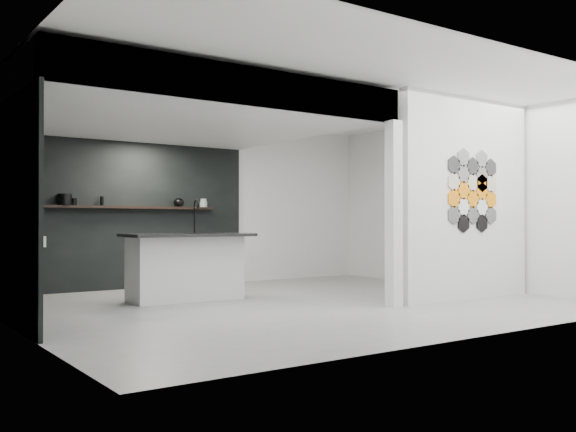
{
  "coord_description": "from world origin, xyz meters",
  "views": [
    {
      "loc": [
        -4.94,
        -6.85,
        1.07
      ],
      "look_at": [
        0.1,
        0.3,
        1.15
      ],
      "focal_mm": 40.0,
      "sensor_mm": 36.0,
      "label": 1
    }
  ],
  "objects_px": {
    "wall_basin": "(21,241)",
    "kettle": "(179,202)",
    "partition_panel": "(467,198)",
    "glass_bowl": "(203,204)",
    "bottle_dark": "(102,201)",
    "utensil_cup": "(74,202)",
    "stockpot": "(65,199)",
    "glass_vase": "(203,203)",
    "kitchen_island": "(186,266)"
  },
  "relations": [
    {
      "from": "wall_basin",
      "to": "kettle",
      "type": "xyz_separation_m",
      "value": [
        2.93,
        2.07,
        0.54
      ]
    },
    {
      "from": "partition_panel",
      "to": "glass_bowl",
      "type": "distance_m",
      "value": 4.39
    },
    {
      "from": "kettle",
      "to": "bottle_dark",
      "type": "xyz_separation_m",
      "value": [
        -1.3,
        0.0,
        -0.0
      ]
    },
    {
      "from": "wall_basin",
      "to": "utensil_cup",
      "type": "height_order",
      "value": "utensil_cup"
    },
    {
      "from": "bottle_dark",
      "to": "utensil_cup",
      "type": "relative_size",
      "value": 1.36
    },
    {
      "from": "utensil_cup",
      "to": "partition_panel",
      "type": "bearing_deg",
      "value": -42.26
    },
    {
      "from": "kettle",
      "to": "stockpot",
      "type": "bearing_deg",
      "value": -167.9
    },
    {
      "from": "wall_basin",
      "to": "kettle",
      "type": "distance_m",
      "value": 3.63
    },
    {
      "from": "partition_panel",
      "to": "wall_basin",
      "type": "xyz_separation_m",
      "value": [
        -5.46,
        1.8,
        -0.55
      ]
    },
    {
      "from": "wall_basin",
      "to": "glass_bowl",
      "type": "bearing_deg",
      "value": 31.35
    },
    {
      "from": "glass_vase",
      "to": "bottle_dark",
      "type": "bearing_deg",
      "value": 180.0
    },
    {
      "from": "glass_bowl",
      "to": "glass_vase",
      "type": "relative_size",
      "value": 0.9
    },
    {
      "from": "partition_panel",
      "to": "kitchen_island",
      "type": "xyz_separation_m",
      "value": [
        -3.27,
        2.08,
        -0.93
      ]
    },
    {
      "from": "glass_vase",
      "to": "bottle_dark",
      "type": "distance_m",
      "value": 1.75
    },
    {
      "from": "partition_panel",
      "to": "kitchen_island",
      "type": "bearing_deg",
      "value": 147.56
    },
    {
      "from": "kitchen_island",
      "to": "glass_bowl",
      "type": "height_order",
      "value": "glass_bowl"
    },
    {
      "from": "partition_panel",
      "to": "stockpot",
      "type": "bearing_deg",
      "value": 138.65
    },
    {
      "from": "kitchen_island",
      "to": "glass_bowl",
      "type": "bearing_deg",
      "value": 57.06
    },
    {
      "from": "kitchen_island",
      "to": "stockpot",
      "type": "height_order",
      "value": "stockpot"
    },
    {
      "from": "kitchen_island",
      "to": "glass_bowl",
      "type": "xyz_separation_m",
      "value": [
        1.2,
        1.78,
        0.9
      ]
    },
    {
      "from": "glass_vase",
      "to": "partition_panel",
      "type": "bearing_deg",
      "value": -61.77
    },
    {
      "from": "partition_panel",
      "to": "stockpot",
      "type": "height_order",
      "value": "partition_panel"
    },
    {
      "from": "stockpot",
      "to": "glass_vase",
      "type": "xyz_separation_m",
      "value": [
        2.32,
        0.0,
        -0.01
      ]
    },
    {
      "from": "kitchen_island",
      "to": "utensil_cup",
      "type": "relative_size",
      "value": 16.58
    },
    {
      "from": "glass_bowl",
      "to": "bottle_dark",
      "type": "xyz_separation_m",
      "value": [
        -1.75,
        0.0,
        0.03
      ]
    },
    {
      "from": "wall_basin",
      "to": "utensil_cup",
      "type": "relative_size",
      "value": 5.73
    },
    {
      "from": "wall_basin",
      "to": "glass_vase",
      "type": "height_order",
      "value": "glass_vase"
    },
    {
      "from": "glass_bowl",
      "to": "glass_vase",
      "type": "xyz_separation_m",
      "value": [
        0.0,
        0.0,
        0.03
      ]
    },
    {
      "from": "wall_basin",
      "to": "stockpot",
      "type": "xyz_separation_m",
      "value": [
        1.07,
        2.07,
        0.55
      ]
    },
    {
      "from": "stockpot",
      "to": "kettle",
      "type": "xyz_separation_m",
      "value": [
        1.86,
        0.0,
        -0.01
      ]
    },
    {
      "from": "kitchen_island",
      "to": "utensil_cup",
      "type": "xyz_separation_m",
      "value": [
        -0.98,
        1.78,
        0.9
      ]
    },
    {
      "from": "wall_basin",
      "to": "utensil_cup",
      "type": "bearing_deg",
      "value": 59.6
    },
    {
      "from": "partition_panel",
      "to": "bottle_dark",
      "type": "xyz_separation_m",
      "value": [
        -3.83,
        3.87,
        -0.01
      ]
    },
    {
      "from": "partition_panel",
      "to": "glass_vase",
      "type": "bearing_deg",
      "value": 118.23
    },
    {
      "from": "stockpot",
      "to": "bottle_dark",
      "type": "distance_m",
      "value": 0.56
    },
    {
      "from": "wall_basin",
      "to": "stockpot",
      "type": "height_order",
      "value": "stockpot"
    },
    {
      "from": "kitchen_island",
      "to": "glass_vase",
      "type": "xyz_separation_m",
      "value": [
        1.2,
        1.78,
        0.92
      ]
    },
    {
      "from": "kettle",
      "to": "glass_vase",
      "type": "xyz_separation_m",
      "value": [
        0.46,
        0.0,
        -0.0
      ]
    },
    {
      "from": "wall_basin",
      "to": "utensil_cup",
      "type": "xyz_separation_m",
      "value": [
        1.21,
        2.07,
        0.52
      ]
    },
    {
      "from": "utensil_cup",
      "to": "glass_bowl",
      "type": "bearing_deg",
      "value": 0.0
    },
    {
      "from": "wall_basin",
      "to": "glass_vase",
      "type": "distance_m",
      "value": 4.01
    },
    {
      "from": "wall_basin",
      "to": "kettle",
      "type": "relative_size",
      "value": 3.53
    },
    {
      "from": "kitchen_island",
      "to": "utensil_cup",
      "type": "bearing_deg",
      "value": 119.73
    },
    {
      "from": "wall_basin",
      "to": "stockpot",
      "type": "distance_m",
      "value": 2.39
    },
    {
      "from": "kitchen_island",
      "to": "kettle",
      "type": "height_order",
      "value": "kettle"
    },
    {
      "from": "partition_panel",
      "to": "kettle",
      "type": "distance_m",
      "value": 4.62
    },
    {
      "from": "partition_panel",
      "to": "kettle",
      "type": "xyz_separation_m",
      "value": [
        -2.53,
        3.87,
        -0.01
      ]
    },
    {
      "from": "glass_bowl",
      "to": "utensil_cup",
      "type": "distance_m",
      "value": 2.18
    },
    {
      "from": "kitchen_island",
      "to": "partition_panel",
      "type": "bearing_deg",
      "value": -31.47
    },
    {
      "from": "wall_basin",
      "to": "glass_bowl",
      "type": "xyz_separation_m",
      "value": [
        3.39,
        2.07,
        0.52
      ]
    }
  ]
}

